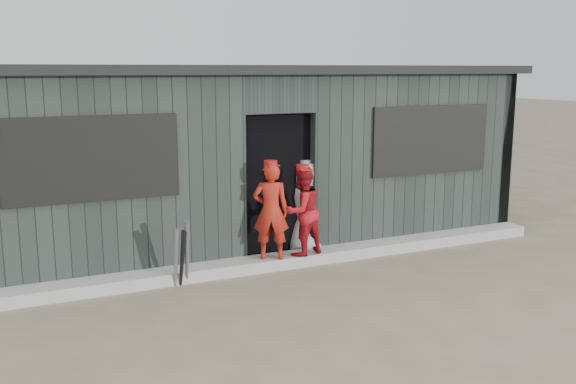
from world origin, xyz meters
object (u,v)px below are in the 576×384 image
player_red_left (271,211)px  player_red_right (302,211)px  dugout (241,154)px  bat_left (176,258)px  bat_right (182,258)px  player_grey_back (305,209)px  bat_mid (187,253)px

player_red_left → player_red_right: bearing=-155.4°
player_red_right → dugout: 1.84m
bat_left → player_red_right: 1.81m
bat_right → bat_left: bearing=172.9°
player_red_left → player_grey_back: player_red_left is taller
player_red_right → player_grey_back: 0.49m
bat_mid → player_grey_back: (1.88, 0.61, 0.24)m
bat_mid → bat_left: bearing=176.9°
bat_left → dugout: bearing=51.0°
player_grey_back → bat_mid: bearing=28.7°
bat_mid → player_red_right: (1.63, 0.20, 0.31)m
player_grey_back → player_red_right: bearing=69.4°
dugout → player_red_left: bearing=-98.6°
player_red_right → bat_right: bearing=-8.1°
player_red_left → player_red_right: (0.45, 0.00, -0.04)m
bat_right → player_red_right: size_ratio=0.62×
bat_left → dugout: size_ratio=0.09×
player_red_left → dugout: dugout is taller
bat_left → player_grey_back: (2.01, 0.61, 0.29)m
dugout → bat_mid: bearing=-126.5°
bat_mid → player_grey_back: size_ratio=0.65×
player_red_right → player_grey_back: size_ratio=0.89×
bat_right → player_red_left: player_red_left is taller
player_red_left → player_red_right: player_red_left is taller
bat_right → player_red_right: bearing=6.9°
bat_left → player_red_left: size_ratio=0.60×
bat_right → player_red_right: 1.74m
bat_left → player_red_right: size_ratio=0.64×
bat_right → player_red_left: size_ratio=0.58×
player_red_left → bat_mid: bearing=33.7°
bat_mid → player_red_right: size_ratio=0.73×
bat_left → dugout: 2.66m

